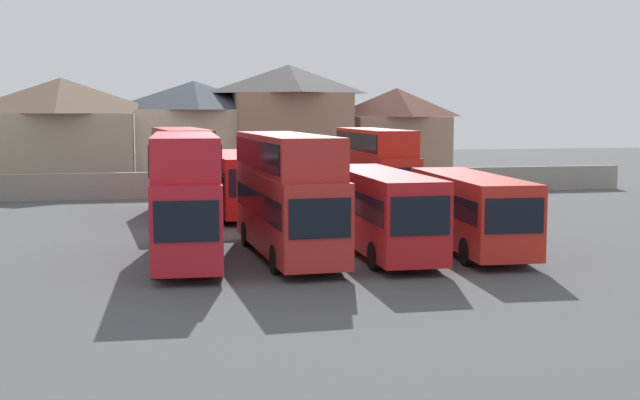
% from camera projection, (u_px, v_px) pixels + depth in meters
% --- Properties ---
extents(ground, '(140.00, 140.00, 0.00)m').
position_uv_depth(ground, '(270.00, 208.00, 52.35)').
color(ground, '#4C4C4F').
extents(depot_boundary_wall, '(56.00, 0.50, 1.80)m').
position_uv_depth(depot_boundary_wall, '(254.00, 183.00, 59.32)').
color(depot_boundary_wall, gray).
rests_on(depot_boundary_wall, ground).
extents(bus_1, '(2.98, 10.41, 5.08)m').
position_uv_depth(bus_1, '(185.00, 191.00, 33.66)').
color(bus_1, red).
rests_on(bus_1, ground).
extents(bus_2, '(2.97, 10.95, 5.06)m').
position_uv_depth(bus_2, '(287.00, 189.00, 34.62)').
color(bus_2, red).
rests_on(bus_2, ground).
extents(bus_3, '(2.64, 10.61, 3.49)m').
position_uv_depth(bus_3, '(381.00, 208.00, 35.25)').
color(bus_3, red).
rests_on(bus_3, ground).
extents(bus_4, '(3.14, 10.29, 3.28)m').
position_uv_depth(bus_4, '(470.00, 208.00, 36.11)').
color(bus_4, red).
rests_on(bus_4, ground).
extents(bus_5, '(3.21, 10.36, 4.99)m').
position_uv_depth(bus_5, '(182.00, 167.00, 48.02)').
color(bus_5, red).
rests_on(bus_5, ground).
extents(bus_6, '(3.07, 11.52, 3.53)m').
position_uv_depth(bus_6, '(234.00, 180.00, 48.86)').
color(bus_6, '#B3191A').
rests_on(bus_6, ground).
extents(bus_7, '(3.07, 11.98, 3.53)m').
position_uv_depth(bus_7, '(303.00, 179.00, 49.51)').
color(bus_7, red).
rests_on(bus_7, ground).
extents(bus_8, '(2.56, 10.49, 4.90)m').
position_uv_depth(bus_8, '(375.00, 165.00, 50.83)').
color(bus_8, red).
rests_on(bus_8, ground).
extents(house_terrace_left, '(11.18, 7.98, 8.48)m').
position_uv_depth(house_terrace_left, '(62.00, 132.00, 64.92)').
color(house_terrace_left, tan).
rests_on(house_terrace_left, ground).
extents(house_terrace_centre, '(9.83, 8.24, 8.34)m').
position_uv_depth(house_terrace_centre, '(195.00, 132.00, 68.04)').
color(house_terrace_centre, beige).
rests_on(house_terrace_centre, ground).
extents(house_terrace_right, '(9.46, 8.34, 9.66)m').
position_uv_depth(house_terrace_right, '(289.00, 124.00, 68.64)').
color(house_terrace_right, '#9E7A60').
rests_on(house_terrace_right, ground).
extents(house_terrace_far_right, '(8.27, 6.43, 7.86)m').
position_uv_depth(house_terrace_far_right, '(396.00, 134.00, 71.44)').
color(house_terrace_far_right, '#9E7A60').
rests_on(house_terrace_far_right, ground).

